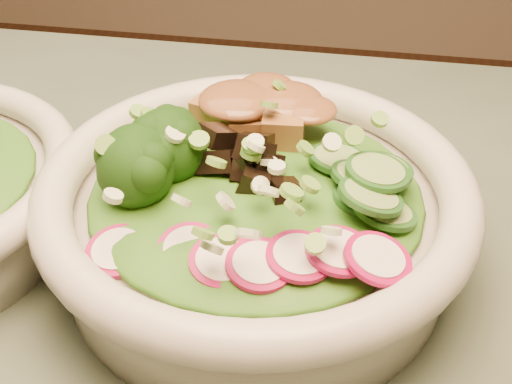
# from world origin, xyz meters

# --- Properties ---
(salad_bowl) EXTENTS (0.29, 0.29, 0.08)m
(salad_bowl) POSITION_xyz_m (-0.21, 0.06, 0.79)
(salad_bowl) COLOR beige
(salad_bowl) RESTS_ON dining_table
(lettuce_bed) EXTENTS (0.22, 0.22, 0.03)m
(lettuce_bed) POSITION_xyz_m (-0.21, 0.06, 0.81)
(lettuce_bed) COLOR #2A5B13
(lettuce_bed) RESTS_ON salad_bowl
(broccoli_florets) EXTENTS (0.10, 0.09, 0.05)m
(broccoli_florets) POSITION_xyz_m (-0.28, 0.05, 0.83)
(broccoli_florets) COLOR black
(broccoli_florets) RESTS_ON salad_bowl
(radish_slices) EXTENTS (0.12, 0.07, 0.02)m
(radish_slices) POSITION_xyz_m (-0.20, -0.01, 0.82)
(radish_slices) COLOR #A30C49
(radish_slices) RESTS_ON salad_bowl
(cucumber_slices) EXTENTS (0.09, 0.09, 0.04)m
(cucumber_slices) POSITION_xyz_m (-0.14, 0.07, 0.83)
(cucumber_slices) COLOR #97C36C
(cucumber_slices) RESTS_ON salad_bowl
(mushroom_heap) EXTENTS (0.09, 0.09, 0.04)m
(mushroom_heap) POSITION_xyz_m (-0.21, 0.07, 0.83)
(mushroom_heap) COLOR black
(mushroom_heap) RESTS_ON salad_bowl
(tofu_cubes) EXTENTS (0.11, 0.08, 0.04)m
(tofu_cubes) POSITION_xyz_m (-0.22, 0.13, 0.83)
(tofu_cubes) COLOR #9D6634
(tofu_cubes) RESTS_ON salad_bowl
(peanut_sauce) EXTENTS (0.07, 0.06, 0.02)m
(peanut_sauce) POSITION_xyz_m (-0.22, 0.13, 0.84)
(peanut_sauce) COLOR brown
(peanut_sauce) RESTS_ON tofu_cubes
(scallion_garnish) EXTENTS (0.21, 0.21, 0.03)m
(scallion_garnish) POSITION_xyz_m (-0.21, 0.06, 0.84)
(scallion_garnish) COLOR #71B03E
(scallion_garnish) RESTS_ON salad_bowl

